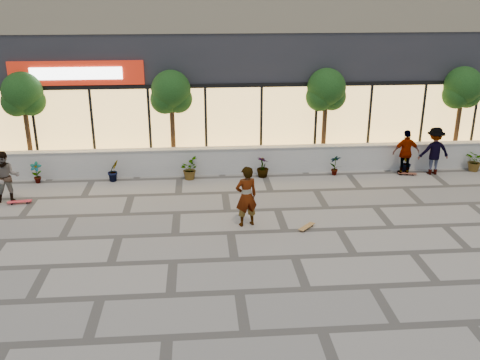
{
  "coord_description": "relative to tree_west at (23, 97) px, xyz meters",
  "views": [
    {
      "loc": [
        -2.5,
        -12.66,
        6.88
      ],
      "look_at": [
        -1.28,
        2.61,
        1.3
      ],
      "focal_mm": 40.0,
      "sensor_mm": 36.0,
      "label": 1
    }
  ],
  "objects": [
    {
      "name": "skater_left",
      "position": [
        0.1,
        -3.17,
        -2.08
      ],
      "size": [
        1.04,
        0.9,
        1.81
      ],
      "primitive_type": "imported",
      "rotation": [
        0.0,
        0.0,
        0.28
      ],
      "color": "tan",
      "rests_on": "ground"
    },
    {
      "name": "tree_midwest",
      "position": [
        5.5,
        0.0,
        0.0
      ],
      "size": [
        1.6,
        1.5,
        3.92
      ],
      "color": "#3E2C16",
      "rests_on": "ground"
    },
    {
      "name": "tree_mideast",
      "position": [
        11.5,
        0.0,
        0.0
      ],
      "size": [
        1.6,
        1.5,
        3.92
      ],
      "color": "#3E2C16",
      "rests_on": "ground"
    },
    {
      "name": "shrub_b",
      "position": [
        3.3,
        -1.25,
        -2.58
      ],
      "size": [
        0.57,
        0.57,
        0.81
      ],
      "primitive_type": "imported",
      "rotation": [
        0.0,
        0.0,
        0.82
      ],
      "color": "black",
      "rests_on": "ground"
    },
    {
      "name": "shrub_d",
      "position": [
        8.9,
        -1.25,
        -2.58
      ],
      "size": [
        0.64,
        0.64,
        0.81
      ],
      "primitive_type": "imported",
      "rotation": [
        0.0,
        0.0,
        2.46
      ],
      "color": "black",
      "rests_on": "ground"
    },
    {
      "name": "tree_west",
      "position": [
        0.0,
        0.0,
        0.0
      ],
      "size": [
        1.6,
        1.5,
        3.92
      ],
      "color": "#3E2C16",
      "rests_on": "ground"
    },
    {
      "name": "planter_wall",
      "position": [
        9.0,
        -0.7,
        -2.46
      ],
      "size": [
        22.0,
        0.42,
        1.04
      ],
      "color": "silver",
      "rests_on": "ground"
    },
    {
      "name": "skater_center",
      "position": [
        7.88,
        -5.55,
        -2.04
      ],
      "size": [
        0.79,
        0.63,
        1.88
      ],
      "primitive_type": "imported",
      "rotation": [
        0.0,
        0.0,
        3.44
      ],
      "color": "silver",
      "rests_on": "ground"
    },
    {
      "name": "shrub_e",
      "position": [
        11.7,
        -1.25,
        -2.58
      ],
      "size": [
        0.46,
        0.35,
        0.81
      ],
      "primitive_type": "imported",
      "rotation": [
        0.0,
        0.0,
        3.28
      ],
      "color": "black",
      "rests_on": "ground"
    },
    {
      "name": "shrub_c",
      "position": [
        6.1,
        -1.25,
        -2.58
      ],
      "size": [
        0.68,
        0.77,
        0.81
      ],
      "primitive_type": "imported",
      "rotation": [
        0.0,
        0.0,
        1.64
      ],
      "color": "black",
      "rests_on": "ground"
    },
    {
      "name": "tree_east",
      "position": [
        17.0,
        0.0,
        0.0
      ],
      "size": [
        1.6,
        1.5,
        3.92
      ],
      "color": "#3E2C16",
      "rests_on": "ground"
    },
    {
      "name": "shrub_f",
      "position": [
        14.5,
        -1.25,
        -2.58
      ],
      "size": [
        0.55,
        0.57,
        0.81
      ],
      "primitive_type": "imported",
      "rotation": [
        0.0,
        0.0,
        4.1
      ],
      "color": "black",
      "rests_on": "ground"
    },
    {
      "name": "skater_right_far",
      "position": [
        15.5,
        -1.4,
        -2.06
      ],
      "size": [
        1.21,
        0.72,
        1.85
      ],
      "primitive_type": "imported",
      "rotation": [
        0.0,
        0.0,
        3.17
      ],
      "color": "maroon",
      "rests_on": "ground"
    },
    {
      "name": "retail_building",
      "position": [
        9.0,
        4.79,
        1.26
      ],
      "size": [
        24.0,
        9.17,
        8.5
      ],
      "color": "#27282D",
      "rests_on": "ground"
    },
    {
      "name": "skater_right_near",
      "position": [
        14.39,
        -1.4,
        -2.1
      ],
      "size": [
        1.04,
        0.44,
        1.77
      ],
      "primitive_type": "imported",
      "rotation": [
        0.0,
        0.0,
        3.15
      ],
      "color": "white",
      "rests_on": "ground"
    },
    {
      "name": "skateboard_right_near",
      "position": [
        14.49,
        -1.5,
        -2.92
      ],
      "size": [
        0.71,
        0.31,
        0.08
      ],
      "rotation": [
        0.0,
        0.0,
        -0.21
      ],
      "color": "brown",
      "rests_on": "ground"
    },
    {
      "name": "ground",
      "position": [
        9.0,
        -7.7,
        -2.99
      ],
      "size": [
        80.0,
        80.0,
        0.0
      ],
      "primitive_type": "plane",
      "color": "gray",
      "rests_on": "ground"
    },
    {
      "name": "skateboard_left",
      "position": [
        0.45,
        -3.26,
        -2.91
      ],
      "size": [
        0.8,
        0.3,
        0.09
      ],
      "rotation": [
        0.0,
        0.0,
        0.13
      ],
      "color": "red",
      "rests_on": "ground"
    },
    {
      "name": "shrub_a",
      "position": [
        0.5,
        -1.25,
        -2.58
      ],
      "size": [
        0.43,
        0.29,
        0.81
      ],
      "primitive_type": "imported",
      "color": "black",
      "rests_on": "ground"
    },
    {
      "name": "skateboard_center",
      "position": [
        9.67,
        -5.96,
        -2.92
      ],
      "size": [
        0.61,
        0.64,
        0.08
      ],
      "rotation": [
        0.0,
        0.0,
        0.83
      ],
      "color": "olive",
      "rests_on": "ground"
    },
    {
      "name": "shrub_g",
      "position": [
        17.3,
        -1.25,
        -2.58
      ],
      "size": [
        0.77,
        0.84,
        0.81
      ],
      "primitive_type": "imported",
      "rotation": [
        0.0,
        0.0,
        4.92
      ],
      "color": "black",
      "rests_on": "ground"
    }
  ]
}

